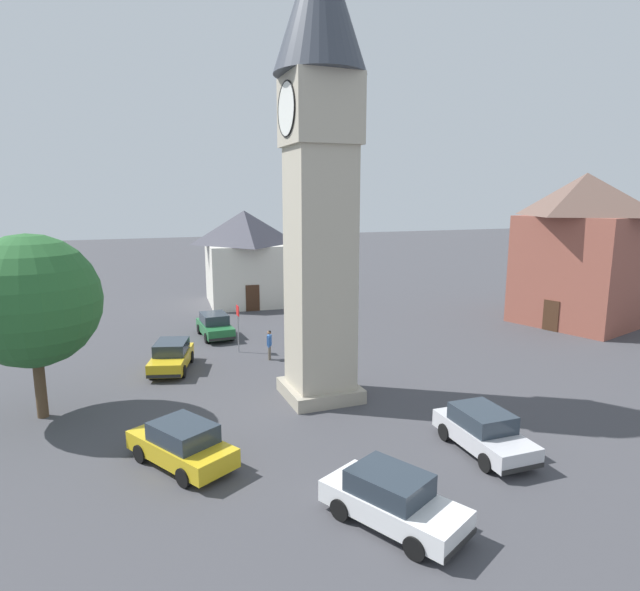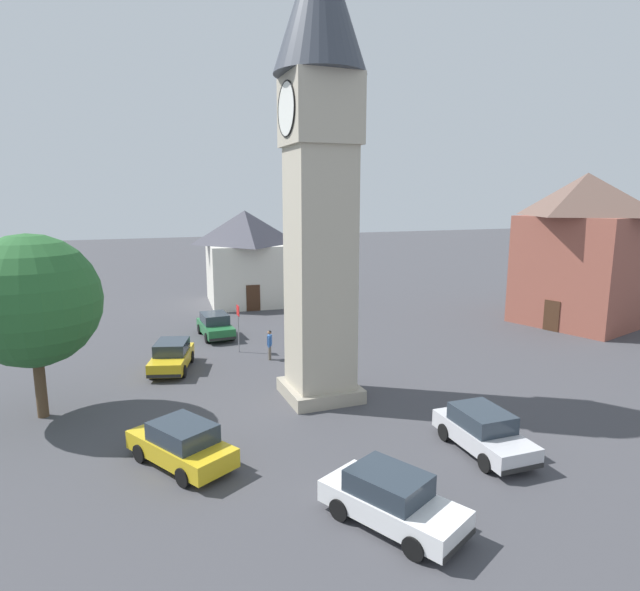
{
  "view_description": "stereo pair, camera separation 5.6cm",
  "coord_description": "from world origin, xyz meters",
  "px_view_note": "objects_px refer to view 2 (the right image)",
  "views": [
    {
      "loc": [
        21.3,
        -8.24,
        9.03
      ],
      "look_at": [
        0.0,
        0.0,
        4.71
      ],
      "focal_mm": 29.52,
      "sensor_mm": 36.0,
      "label": 1
    },
    {
      "loc": [
        21.32,
        -8.19,
        9.03
      ],
      "look_at": [
        0.0,
        0.0,
        4.71
      ],
      "focal_mm": 29.52,
      "sensor_mm": 36.0,
      "label": 2
    }
  ],
  "objects_px": {
    "tree": "(32,301)",
    "building_shop_left": "(246,256)",
    "car_white_side": "(172,356)",
    "car_black_far": "(392,499)",
    "car_silver_kerb": "(215,325)",
    "pedestrian": "(270,342)",
    "car_blue_kerb": "(181,444)",
    "clock_tower": "(320,133)",
    "building_corner_back": "(582,249)",
    "car_red_corner": "(483,431)",
    "road_sign": "(238,321)"
  },
  "relations": [
    {
      "from": "car_white_side",
      "to": "building_shop_left",
      "type": "bearing_deg",
      "value": 154.29
    },
    {
      "from": "car_silver_kerb",
      "to": "car_white_side",
      "type": "bearing_deg",
      "value": -29.43
    },
    {
      "from": "clock_tower",
      "to": "car_white_side",
      "type": "relative_size",
      "value": 4.49
    },
    {
      "from": "car_red_corner",
      "to": "building_corner_back",
      "type": "bearing_deg",
      "value": 125.94
    },
    {
      "from": "car_red_corner",
      "to": "pedestrian",
      "type": "distance_m",
      "value": 13.83
    },
    {
      "from": "car_silver_kerb",
      "to": "car_white_side",
      "type": "height_order",
      "value": "same"
    },
    {
      "from": "car_blue_kerb",
      "to": "car_black_far",
      "type": "bearing_deg",
      "value": 42.58
    },
    {
      "from": "clock_tower",
      "to": "tree",
      "type": "xyz_separation_m",
      "value": [
        -2.04,
        -11.57,
        -6.72
      ]
    },
    {
      "from": "tree",
      "to": "building_shop_left",
      "type": "xyz_separation_m",
      "value": [
        -20.53,
        13.45,
        -0.89
      ]
    },
    {
      "from": "clock_tower",
      "to": "building_corner_back",
      "type": "height_order",
      "value": "clock_tower"
    },
    {
      "from": "car_silver_kerb",
      "to": "building_shop_left",
      "type": "height_order",
      "value": "building_shop_left"
    },
    {
      "from": "building_shop_left",
      "to": "car_red_corner",
      "type": "bearing_deg",
      "value": 3.27
    },
    {
      "from": "tree",
      "to": "car_red_corner",
      "type": "bearing_deg",
      "value": 59.15
    },
    {
      "from": "car_red_corner",
      "to": "pedestrian",
      "type": "xyz_separation_m",
      "value": [
        -13.17,
        -4.22,
        0.25
      ]
    },
    {
      "from": "car_white_side",
      "to": "car_black_far",
      "type": "height_order",
      "value": "same"
    },
    {
      "from": "clock_tower",
      "to": "car_white_side",
      "type": "height_order",
      "value": "clock_tower"
    },
    {
      "from": "car_silver_kerb",
      "to": "tree",
      "type": "distance_m",
      "value": 14.13
    },
    {
      "from": "car_white_side",
      "to": "tree",
      "type": "height_order",
      "value": "tree"
    },
    {
      "from": "car_silver_kerb",
      "to": "car_red_corner",
      "type": "distance_m",
      "value": 20.16
    },
    {
      "from": "car_black_far",
      "to": "clock_tower",
      "type": "bearing_deg",
      "value": 170.71
    },
    {
      "from": "clock_tower",
      "to": "road_sign",
      "type": "relative_size",
      "value": 7.12
    },
    {
      "from": "car_white_side",
      "to": "car_blue_kerb",
      "type": "bearing_deg",
      "value": -3.79
    },
    {
      "from": "car_silver_kerb",
      "to": "building_corner_back",
      "type": "height_order",
      "value": "building_corner_back"
    },
    {
      "from": "pedestrian",
      "to": "building_shop_left",
      "type": "relative_size",
      "value": 0.21
    },
    {
      "from": "car_white_side",
      "to": "car_red_corner",
      "type": "bearing_deg",
      "value": 35.56
    },
    {
      "from": "car_silver_kerb",
      "to": "tree",
      "type": "height_order",
      "value": "tree"
    },
    {
      "from": "car_blue_kerb",
      "to": "clock_tower",
      "type": "bearing_deg",
      "value": 121.95
    },
    {
      "from": "car_black_far",
      "to": "building_corner_back",
      "type": "distance_m",
      "value": 29.02
    },
    {
      "from": "car_silver_kerb",
      "to": "car_red_corner",
      "type": "xyz_separation_m",
      "value": [
        19.18,
        6.21,
        0.0
      ]
    },
    {
      "from": "car_red_corner",
      "to": "road_sign",
      "type": "distance_m",
      "value": 16.24
    },
    {
      "from": "tree",
      "to": "road_sign",
      "type": "relative_size",
      "value": 2.72
    },
    {
      "from": "building_corner_back",
      "to": "road_sign",
      "type": "height_order",
      "value": "building_corner_back"
    },
    {
      "from": "car_silver_kerb",
      "to": "road_sign",
      "type": "bearing_deg",
      "value": 9.86
    },
    {
      "from": "clock_tower",
      "to": "car_black_far",
      "type": "relative_size",
      "value": 4.48
    },
    {
      "from": "car_white_side",
      "to": "building_shop_left",
      "type": "relative_size",
      "value": 0.55
    },
    {
      "from": "car_blue_kerb",
      "to": "pedestrian",
      "type": "relative_size",
      "value": 2.62
    },
    {
      "from": "clock_tower",
      "to": "building_shop_left",
      "type": "relative_size",
      "value": 2.48
    },
    {
      "from": "car_blue_kerb",
      "to": "pedestrian",
      "type": "xyz_separation_m",
      "value": [
        -10.3,
        5.99,
        0.25
      ]
    },
    {
      "from": "pedestrian",
      "to": "building_shop_left",
      "type": "bearing_deg",
      "value": 171.23
    },
    {
      "from": "car_black_far",
      "to": "car_blue_kerb",
      "type": "bearing_deg",
      "value": -137.42
    },
    {
      "from": "car_blue_kerb",
      "to": "building_corner_back",
      "type": "distance_m",
      "value": 30.99
    },
    {
      "from": "car_white_side",
      "to": "road_sign",
      "type": "height_order",
      "value": "road_sign"
    },
    {
      "from": "car_white_side",
      "to": "building_corner_back",
      "type": "height_order",
      "value": "building_corner_back"
    },
    {
      "from": "car_blue_kerb",
      "to": "car_silver_kerb",
      "type": "relative_size",
      "value": 1.06
    },
    {
      "from": "car_blue_kerb",
      "to": "car_white_side",
      "type": "relative_size",
      "value": 1.0
    },
    {
      "from": "car_blue_kerb",
      "to": "tree",
      "type": "xyz_separation_m",
      "value": [
        -6.18,
        -4.93,
        4.15
      ]
    },
    {
      "from": "car_white_side",
      "to": "pedestrian",
      "type": "distance_m",
      "value": 5.3
    },
    {
      "from": "car_red_corner",
      "to": "building_shop_left",
      "type": "distance_m",
      "value": 29.8
    },
    {
      "from": "car_silver_kerb",
      "to": "pedestrian",
      "type": "distance_m",
      "value": 6.34
    },
    {
      "from": "clock_tower",
      "to": "car_red_corner",
      "type": "xyz_separation_m",
      "value": [
        7.01,
        3.57,
        -10.88
      ]
    }
  ]
}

